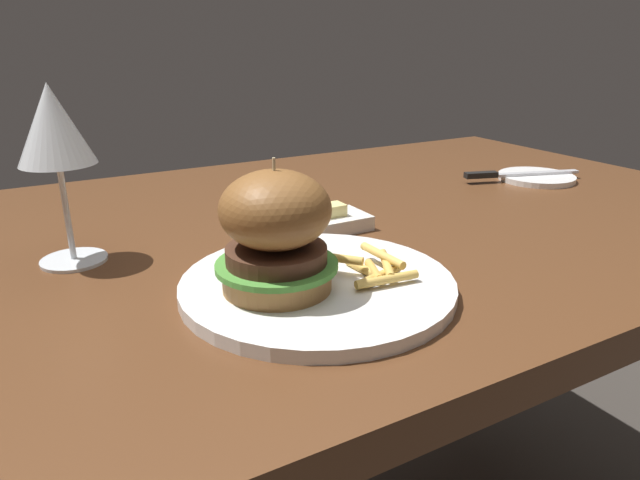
# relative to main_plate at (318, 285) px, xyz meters

# --- Properties ---
(dining_table) EXTENTS (1.48, 0.84, 0.74)m
(dining_table) POSITION_rel_main_plate_xyz_m (0.08, 0.21, -0.09)
(dining_table) COLOR #56331C
(dining_table) RESTS_ON ground
(main_plate) EXTENTS (0.29, 0.29, 0.01)m
(main_plate) POSITION_rel_main_plate_xyz_m (0.00, 0.00, 0.00)
(main_plate) COLOR white
(main_plate) RESTS_ON dining_table
(burger_sandwich) EXTENTS (0.12, 0.12, 0.13)m
(burger_sandwich) POSITION_rel_main_plate_xyz_m (-0.05, 0.00, 0.07)
(burger_sandwich) COLOR #9E6B38
(burger_sandwich) RESTS_ON main_plate
(fries_pile) EXTENTS (0.09, 0.09, 0.02)m
(fries_pile) POSITION_rel_main_plate_xyz_m (0.05, -0.02, 0.02)
(fries_pile) COLOR #E0B251
(fries_pile) RESTS_ON main_plate
(wine_glass) EXTENTS (0.08, 0.08, 0.21)m
(wine_glass) POSITION_rel_main_plate_xyz_m (-0.21, 0.21, 0.15)
(wine_glass) COLOR silver
(wine_glass) RESTS_ON dining_table
(bread_plate) EXTENTS (0.14, 0.14, 0.01)m
(bread_plate) POSITION_rel_main_plate_xyz_m (0.59, 0.22, -0.00)
(bread_plate) COLOR white
(bread_plate) RESTS_ON dining_table
(table_knife) EXTENTS (0.22, 0.08, 0.01)m
(table_knife) POSITION_rel_main_plate_xyz_m (0.54, 0.24, 0.01)
(table_knife) COLOR silver
(table_knife) RESTS_ON bread_plate
(butter_dish) EXTENTS (0.10, 0.07, 0.04)m
(butter_dish) POSITION_rel_main_plate_xyz_m (0.11, 0.16, 0.00)
(butter_dish) COLOR white
(butter_dish) RESTS_ON dining_table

